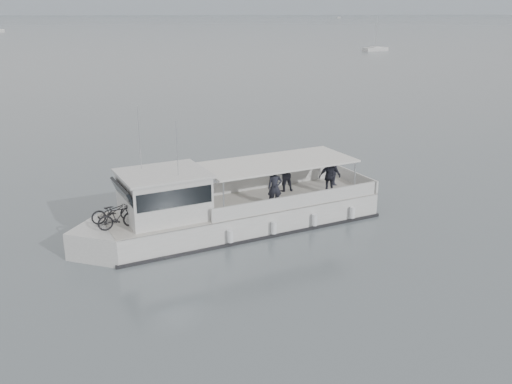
{
  "coord_description": "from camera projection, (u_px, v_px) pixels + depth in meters",
  "views": [
    {
      "loc": [
        -1.33,
        -22.6,
        9.25
      ],
      "look_at": [
        0.33,
        0.52,
        1.6
      ],
      "focal_mm": 40.0,
      "sensor_mm": 36.0,
      "label": 1
    }
  ],
  "objects": [
    {
      "name": "ground",
      "position": [
        249.0,
        231.0,
        24.4
      ],
      "size": [
        1400.0,
        1400.0,
        0.0
      ],
      "primitive_type": "plane",
      "color": "#535E62",
      "rests_on": "ground"
    },
    {
      "name": "tour_boat",
      "position": [
        219.0,
        211.0,
        24.07
      ],
      "size": [
        13.17,
        7.77,
        5.7
      ],
      "rotation": [
        0.0,
        0.0,
        0.4
      ],
      "color": "silver",
      "rests_on": "ground"
    },
    {
      "name": "moored_fleet",
      "position": [
        127.0,
        31.0,
        197.34
      ],
      "size": [
        445.58,
        342.03,
        9.56
      ],
      "color": "silver",
      "rests_on": "ground"
    }
  ]
}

